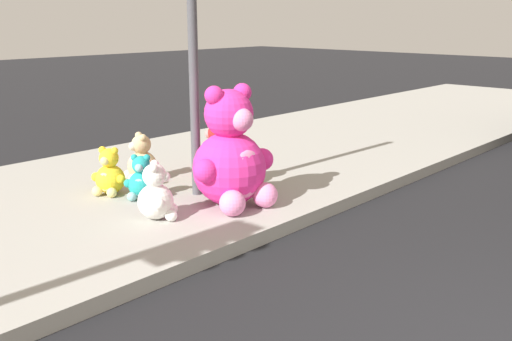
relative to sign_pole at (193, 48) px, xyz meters
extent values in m
cube|color=#9E9B93|center=(-1.00, 0.80, -1.77)|extent=(28.00, 4.40, 0.15)
cylinder|color=#4C4C51|center=(0.00, 0.00, -0.10)|extent=(0.11, 0.11, 3.20)
sphere|color=#F22D93|center=(0.01, -0.55, -1.29)|extent=(0.82, 0.82, 0.82)
ellipsoid|color=pink|center=(-0.03, -0.84, -1.29)|extent=(0.47, 0.24, 0.53)
sphere|color=#F22D93|center=(0.01, -0.55, -0.68)|extent=(0.54, 0.54, 0.54)
sphere|color=pink|center=(-0.02, -0.78, -0.71)|extent=(0.25, 0.25, 0.25)
sphere|color=#F22D93|center=(0.19, -0.57, -0.46)|extent=(0.20, 0.20, 0.20)
sphere|color=#F22D93|center=(0.38, -0.70, -1.23)|extent=(0.26, 0.26, 0.26)
sphere|color=pink|center=(0.19, -0.92, -1.56)|extent=(0.28, 0.28, 0.28)
sphere|color=#F22D93|center=(-0.18, -0.52, -0.46)|extent=(0.20, 0.20, 0.20)
sphere|color=#F22D93|center=(-0.39, -0.60, -1.23)|extent=(0.26, 0.26, 0.26)
sphere|color=pink|center=(-0.26, -0.86, -1.56)|extent=(0.28, 0.28, 0.28)
sphere|color=teal|center=(-0.54, 0.35, -1.54)|extent=(0.32, 0.32, 0.32)
ellipsoid|color=#7BBFBC|center=(-0.62, 0.27, -1.54)|extent=(0.16, 0.18, 0.21)
sphere|color=teal|center=(-0.54, 0.35, -1.30)|extent=(0.21, 0.21, 0.21)
sphere|color=#7BBFBC|center=(-0.60, 0.29, -1.31)|extent=(0.10, 0.10, 0.10)
sphere|color=teal|center=(-0.49, 0.29, -1.22)|extent=(0.08, 0.08, 0.08)
sphere|color=teal|center=(-0.47, 0.20, -1.51)|extent=(0.10, 0.10, 0.10)
sphere|color=#7BBFBC|center=(-0.59, 0.19, -1.64)|extent=(0.11, 0.11, 0.11)
sphere|color=teal|center=(-0.58, 0.40, -1.22)|extent=(0.08, 0.08, 0.08)
sphere|color=teal|center=(-0.66, 0.44, -1.51)|extent=(0.10, 0.10, 0.10)
sphere|color=#7BBFBC|center=(-0.70, 0.33, -1.64)|extent=(0.11, 0.11, 0.11)
sphere|color=red|center=(0.87, 0.54, -1.48)|extent=(0.43, 0.43, 0.43)
ellipsoid|color=#DB7B7B|center=(0.79, 0.67, -1.48)|extent=(0.25, 0.20, 0.28)
sphere|color=red|center=(0.87, 0.54, -1.16)|extent=(0.28, 0.28, 0.28)
sphere|color=#DB7B7B|center=(0.81, 0.64, -1.18)|extent=(0.13, 0.13, 0.13)
sphere|color=red|center=(0.78, 0.49, -1.05)|extent=(0.11, 0.11, 0.11)
sphere|color=red|center=(0.66, 0.48, -1.45)|extent=(0.13, 0.13, 0.13)
sphere|color=#DB7B7B|center=(0.67, 0.64, -1.62)|extent=(0.15, 0.15, 0.15)
sphere|color=red|center=(0.95, 0.59, -1.05)|extent=(0.11, 0.11, 0.11)
sphere|color=red|center=(1.02, 0.69, -1.45)|extent=(0.13, 0.13, 0.13)
sphere|color=#DB7B7B|center=(0.88, 0.76, -1.62)|extent=(0.15, 0.15, 0.15)
sphere|color=white|center=(-0.86, -0.34, -1.51)|extent=(0.37, 0.37, 0.37)
ellipsoid|color=white|center=(-0.76, -0.43, -1.51)|extent=(0.20, 0.21, 0.24)
sphere|color=white|center=(-0.86, -0.34, -1.23)|extent=(0.24, 0.24, 0.24)
sphere|color=white|center=(-0.78, -0.41, -1.25)|extent=(0.11, 0.11, 0.11)
sphere|color=white|center=(-0.80, -0.27, -1.13)|extent=(0.09, 0.09, 0.09)
sphere|color=white|center=(-0.71, -0.23, -1.48)|extent=(0.12, 0.12, 0.12)
sphere|color=white|center=(-0.67, -0.36, -1.63)|extent=(0.13, 0.13, 0.13)
sphere|color=white|center=(-0.92, -0.40, -1.13)|extent=(0.09, 0.09, 0.09)
sphere|color=white|center=(-0.94, -0.50, -1.48)|extent=(0.12, 0.12, 0.12)
sphere|color=white|center=(-0.81, -0.52, -1.63)|extent=(0.13, 0.13, 0.13)
sphere|color=yellow|center=(-0.69, 0.77, -1.52)|extent=(0.35, 0.35, 0.35)
ellipsoid|color=#F0DB80|center=(-0.80, 0.71, -1.52)|extent=(0.15, 0.21, 0.23)
sphere|color=yellow|center=(-0.69, 0.77, -1.26)|extent=(0.23, 0.23, 0.23)
sphere|color=#F0DB80|center=(-0.77, 0.72, -1.28)|extent=(0.10, 0.10, 0.10)
sphere|color=yellow|center=(-0.65, 0.69, -1.17)|extent=(0.09, 0.09, 0.09)
sphere|color=yellow|center=(-0.65, 0.60, -1.50)|extent=(0.11, 0.11, 0.11)
sphere|color=#F0DB80|center=(-0.78, 0.61, -1.64)|extent=(0.12, 0.12, 0.12)
sphere|color=yellow|center=(-0.72, 0.84, -1.17)|extent=(0.09, 0.09, 0.09)
sphere|color=yellow|center=(-0.80, 0.89, -1.50)|extent=(0.11, 0.11, 0.11)
sphere|color=#F0DB80|center=(-0.86, 0.79, -1.64)|extent=(0.12, 0.12, 0.12)
sphere|color=#8CD133|center=(0.60, -0.04, -1.48)|extent=(0.43, 0.43, 0.43)
ellipsoid|color=#B8DE87|center=(0.58, 0.12, -1.48)|extent=(0.25, 0.12, 0.28)
sphere|color=#8CD133|center=(0.60, -0.04, -1.16)|extent=(0.28, 0.28, 0.28)
sphere|color=#B8DE87|center=(0.58, 0.08, -1.18)|extent=(0.13, 0.13, 0.13)
sphere|color=#8CD133|center=(0.50, -0.05, -1.05)|extent=(0.11, 0.11, 0.11)
sphere|color=#8CD133|center=(0.39, -0.01, -1.45)|extent=(0.13, 0.13, 0.13)
sphere|color=#B8DE87|center=(0.46, 0.13, -1.62)|extent=(0.15, 0.15, 0.15)
sphere|color=#8CD133|center=(0.69, -0.02, -1.05)|extent=(0.11, 0.11, 0.11)
sphere|color=#8CD133|center=(0.79, 0.04, -1.45)|extent=(0.13, 0.13, 0.13)
sphere|color=#B8DE87|center=(0.69, 0.16, -1.62)|extent=(0.15, 0.15, 0.15)
sphere|color=tan|center=(-0.08, 0.96, -1.51)|extent=(0.38, 0.38, 0.38)
ellipsoid|color=beige|center=(-0.21, 1.00, -1.51)|extent=(0.14, 0.22, 0.25)
sphere|color=tan|center=(-0.08, 0.96, -1.23)|extent=(0.25, 0.25, 0.25)
sphere|color=beige|center=(-0.18, 0.99, -1.24)|extent=(0.11, 0.11, 0.11)
sphere|color=tan|center=(-0.11, 0.88, -1.13)|extent=(0.09, 0.09, 0.09)
sphere|color=tan|center=(-0.18, 0.80, -1.48)|extent=(0.12, 0.12, 0.12)
sphere|color=beige|center=(-0.27, 0.91, -1.63)|extent=(0.13, 0.13, 0.13)
sphere|color=tan|center=(-0.05, 1.04, -1.13)|extent=(0.09, 0.09, 0.09)
sphere|color=tan|center=(-0.07, 1.15, -1.48)|extent=(0.12, 0.12, 0.12)
sphere|color=beige|center=(-0.20, 1.11, -1.63)|extent=(0.13, 0.13, 0.13)
camera|label=1|loc=(-4.25, -4.94, 0.33)|focal=40.06mm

